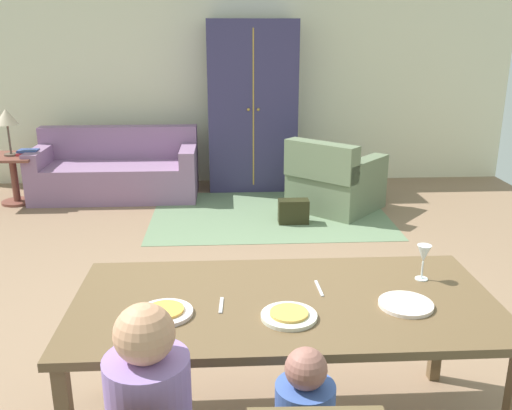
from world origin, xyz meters
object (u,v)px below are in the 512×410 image
(wine_glass, at_px, (424,255))
(book_lower, at_px, (28,154))
(table_lamp, at_px, (6,118))
(armoire, at_px, (252,106))
(handbag, at_px, (293,211))
(book_upper, at_px, (28,151))
(couch, at_px, (117,172))
(plate_near_child, at_px, (289,316))
(plate_near_woman, at_px, (406,304))
(dining_table, at_px, (284,311))
(plate_near_man, at_px, (165,313))
(armchair, at_px, (334,182))
(side_table, at_px, (14,172))

(wine_glass, bearing_deg, book_lower, 129.76)
(table_lamp, bearing_deg, armoire, 11.41)
(handbag, bearing_deg, book_upper, 162.59)
(couch, relative_size, book_lower, 8.90)
(plate_near_child, height_order, plate_near_woman, same)
(armoire, bearing_deg, dining_table, -90.91)
(plate_near_man, height_order, couch, couch)
(armchair, distance_m, book_lower, 3.57)
(plate_near_man, bearing_deg, book_upper, 115.29)
(couch, height_order, book_upper, couch)
(dining_table, height_order, table_lamp, table_lamp)
(armoire, distance_m, book_upper, 2.74)
(wine_glass, xyz_separation_m, couch, (-2.33, 4.21, -0.59))
(armchair, height_order, table_lamp, table_lamp)
(dining_table, height_order, plate_near_child, plate_near_child)
(table_lamp, bearing_deg, plate_near_woman, -51.95)
(plate_near_child, bearing_deg, armchair, 76.14)
(armoire, height_order, book_upper, armoire)
(wine_glass, xyz_separation_m, handbag, (-0.28, 3.05, -0.76))
(dining_table, bearing_deg, armchair, 75.49)
(plate_near_man, height_order, side_table, plate_near_man)
(armoire, bearing_deg, table_lamp, -168.59)
(plate_near_woman, relative_size, armoire, 0.12)
(plate_near_man, height_order, plate_near_woman, same)
(couch, xyz_separation_m, handbag, (2.05, -1.16, -0.17))
(plate_near_man, relative_size, armchair, 0.21)
(plate_near_man, height_order, table_lamp, table_lamp)
(armoire, relative_size, side_table, 3.62)
(side_table, distance_m, book_upper, 0.31)
(dining_table, xyz_separation_m, wine_glass, (0.72, 0.18, 0.20))
(plate_near_man, distance_m, side_table, 4.80)
(plate_near_child, height_order, table_lamp, table_lamp)
(wine_glass, xyz_separation_m, book_lower, (-3.29, 3.96, -0.30))
(wine_glass, relative_size, book_lower, 0.85)
(plate_near_man, relative_size, couch, 0.13)
(side_table, bearing_deg, plate_near_man, -62.52)
(plate_near_man, distance_m, armoire, 4.87)
(plate_near_man, bearing_deg, couch, 103.26)
(wine_glass, height_order, book_upper, wine_glass)
(side_table, bearing_deg, book_upper, 14.49)
(plate_near_man, relative_size, book_lower, 1.14)
(plate_near_man, bearing_deg, book_lower, 115.43)
(dining_table, height_order, armchair, armchair)
(plate_near_woman, distance_m, wine_glass, 0.35)
(plate_near_child, distance_m, table_lamp, 5.12)
(plate_near_woman, distance_m, book_lower, 5.27)
(plate_near_man, height_order, plate_near_child, same)
(dining_table, relative_size, book_lower, 9.08)
(plate_near_child, xyz_separation_m, book_upper, (-2.58, 4.35, -0.15))
(couch, xyz_separation_m, book_lower, (-0.96, -0.25, 0.29))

